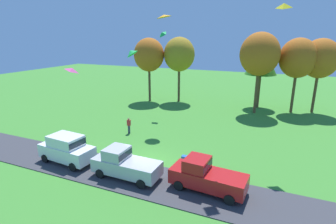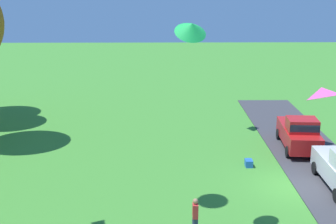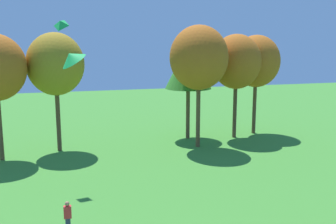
{
  "view_description": "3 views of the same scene",
  "coord_description": "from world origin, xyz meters",
  "px_view_note": "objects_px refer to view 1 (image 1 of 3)",
  "views": [
    {
      "loc": [
        9.24,
        -16.97,
        9.97
      ],
      "look_at": [
        0.02,
        4.47,
        3.14
      ],
      "focal_mm": 28.0,
      "sensor_mm": 36.0,
      "label": 1
    },
    {
      "loc": [
        -21.87,
        6.66,
        10.02
      ],
      "look_at": [
        1.66,
        6.32,
        3.52
      ],
      "focal_mm": 50.0,
      "sensor_mm": 36.0,
      "label": 2
    },
    {
      "loc": [
        -4.96,
        -12.71,
        9.17
      ],
      "look_at": [
        0.48,
        6.62,
        5.49
      ],
      "focal_mm": 42.0,
      "sensor_mm": 36.0,
      "label": 3
    }
  ],
  "objects_px": {
    "car_suv_far_end": "(67,148)",
    "cooler_box": "(185,158)",
    "tree_far_left": "(149,55)",
    "kite_diamond_trailing_tail": "(162,34)",
    "tree_lone_near": "(262,59)",
    "kite_diamond_near_flag": "(73,70)",
    "kite_diamond_over_trees": "(284,6)",
    "tree_right_of_center": "(260,54)",
    "kite_delta_high_right": "(131,52)",
    "tree_left_of_center": "(179,55)",
    "car_pickup_by_flagpole": "(124,163)",
    "tree_center_back": "(320,59)",
    "person_watching_sky": "(129,125)",
    "kite_delta_mid_center": "(164,16)",
    "car_pickup_mid_row": "(205,175)",
    "tree_far_right": "(298,58)"
  },
  "relations": [
    {
      "from": "cooler_box",
      "to": "kite_diamond_trailing_tail",
      "type": "distance_m",
      "value": 17.08
    },
    {
      "from": "car_pickup_by_flagpole",
      "to": "person_watching_sky",
      "type": "bearing_deg",
      "value": 119.38
    },
    {
      "from": "tree_far_left",
      "to": "kite_diamond_over_trees",
      "type": "xyz_separation_m",
      "value": [
        18.37,
        -14.09,
        4.92
      ]
    },
    {
      "from": "tree_far_left",
      "to": "kite_diamond_near_flag",
      "type": "height_order",
      "value": "tree_far_left"
    },
    {
      "from": "tree_center_back",
      "to": "tree_lone_near",
      "type": "bearing_deg",
      "value": -178.12
    },
    {
      "from": "car_suv_far_end",
      "to": "kite_diamond_trailing_tail",
      "type": "distance_m",
      "value": 18.21
    },
    {
      "from": "car_pickup_mid_row",
      "to": "person_watching_sky",
      "type": "relative_size",
      "value": 3.0
    },
    {
      "from": "kite_diamond_over_trees",
      "to": "car_pickup_by_flagpole",
      "type": "bearing_deg",
      "value": -141.05
    },
    {
      "from": "cooler_box",
      "to": "kite_delta_high_right",
      "type": "bearing_deg",
      "value": 151.64
    },
    {
      "from": "kite_diamond_near_flag",
      "to": "kite_diamond_trailing_tail",
      "type": "relative_size",
      "value": 1.1
    },
    {
      "from": "person_watching_sky",
      "to": "kite_diamond_over_trees",
      "type": "bearing_deg",
      "value": -1.09
    },
    {
      "from": "tree_center_back",
      "to": "car_pickup_mid_row",
      "type": "bearing_deg",
      "value": -109.2
    },
    {
      "from": "car_pickup_mid_row",
      "to": "tree_far_left",
      "type": "relative_size",
      "value": 0.53
    },
    {
      "from": "car_pickup_by_flagpole",
      "to": "tree_left_of_center",
      "type": "height_order",
      "value": "tree_left_of_center"
    },
    {
      "from": "kite_delta_mid_center",
      "to": "car_suv_far_end",
      "type": "bearing_deg",
      "value": -106.55
    },
    {
      "from": "tree_right_of_center",
      "to": "kite_diamond_over_trees",
      "type": "height_order",
      "value": "kite_diamond_over_trees"
    },
    {
      "from": "car_suv_far_end",
      "to": "cooler_box",
      "type": "height_order",
      "value": "car_suv_far_end"
    },
    {
      "from": "person_watching_sky",
      "to": "cooler_box",
      "type": "height_order",
      "value": "person_watching_sky"
    },
    {
      "from": "kite_diamond_over_trees",
      "to": "tree_center_back",
      "type": "bearing_deg",
      "value": 74.25
    },
    {
      "from": "car_pickup_mid_row",
      "to": "tree_lone_near",
      "type": "distance_m",
      "value": 24.24
    },
    {
      "from": "tree_left_of_center",
      "to": "tree_lone_near",
      "type": "distance_m",
      "value": 11.8
    },
    {
      "from": "kite_diamond_over_trees",
      "to": "kite_diamond_trailing_tail",
      "type": "bearing_deg",
      "value": 148.29
    },
    {
      "from": "car_suv_far_end",
      "to": "tree_far_left",
      "type": "relative_size",
      "value": 0.49
    },
    {
      "from": "tree_far_left",
      "to": "kite_diamond_over_trees",
      "type": "height_order",
      "value": "kite_diamond_over_trees"
    },
    {
      "from": "tree_left_of_center",
      "to": "tree_lone_near",
      "type": "height_order",
      "value": "tree_left_of_center"
    },
    {
      "from": "tree_right_of_center",
      "to": "kite_diamond_near_flag",
      "type": "xyz_separation_m",
      "value": [
        -15.13,
        -16.65,
        -0.78
      ]
    },
    {
      "from": "kite_diamond_near_flag",
      "to": "kite_diamond_over_trees",
      "type": "xyz_separation_m",
      "value": [
        17.5,
        3.08,
        5.13
      ]
    },
    {
      "from": "car_suv_far_end",
      "to": "car_pickup_mid_row",
      "type": "distance_m",
      "value": 11.35
    },
    {
      "from": "tree_center_back",
      "to": "kite_diamond_near_flag",
      "type": "relative_size",
      "value": 9.68
    },
    {
      "from": "car_suv_far_end",
      "to": "kite_diamond_over_trees",
      "type": "distance_m",
      "value": 19.79
    },
    {
      "from": "tree_right_of_center",
      "to": "tree_lone_near",
      "type": "distance_m",
      "value": 3.17
    },
    {
      "from": "tree_center_back",
      "to": "kite_delta_mid_center",
      "type": "distance_m",
      "value": 21.1
    },
    {
      "from": "car_pickup_by_flagpole",
      "to": "kite_diamond_over_trees",
      "type": "height_order",
      "value": "kite_diamond_over_trees"
    },
    {
      "from": "tree_right_of_center",
      "to": "tree_far_right",
      "type": "bearing_deg",
      "value": 26.4
    },
    {
      "from": "car_suv_far_end",
      "to": "tree_center_back",
      "type": "bearing_deg",
      "value": 51.12
    },
    {
      "from": "tree_far_left",
      "to": "tree_far_right",
      "type": "xyz_separation_m",
      "value": [
        20.52,
        1.72,
        0.05
      ]
    },
    {
      "from": "car_pickup_by_flagpole",
      "to": "tree_far_left",
      "type": "bearing_deg",
      "value": 112.6
    },
    {
      "from": "car_pickup_mid_row",
      "to": "tree_right_of_center",
      "type": "relative_size",
      "value": 0.49
    },
    {
      "from": "tree_far_left",
      "to": "tree_lone_near",
      "type": "distance_m",
      "value": 16.29
    },
    {
      "from": "tree_left_of_center",
      "to": "kite_delta_mid_center",
      "type": "xyz_separation_m",
      "value": [
        2.62,
        -11.45,
        4.69
      ]
    },
    {
      "from": "kite_delta_high_right",
      "to": "cooler_box",
      "type": "bearing_deg",
      "value": -28.36
    },
    {
      "from": "car_pickup_mid_row",
      "to": "kite_diamond_over_trees",
      "type": "height_order",
      "value": "kite_diamond_over_trees"
    },
    {
      "from": "car_pickup_by_flagpole",
      "to": "person_watching_sky",
      "type": "xyz_separation_m",
      "value": [
        -4.4,
        7.82,
        -0.23
      ]
    },
    {
      "from": "tree_far_left",
      "to": "person_watching_sky",
      "type": "bearing_deg",
      "value": -71.56
    },
    {
      "from": "car_pickup_mid_row",
      "to": "tree_left_of_center",
      "type": "xyz_separation_m",
      "value": [
        -10.51,
        22.48,
        6.13
      ]
    },
    {
      "from": "tree_right_of_center",
      "to": "kite_delta_high_right",
      "type": "relative_size",
      "value": 8.68
    },
    {
      "from": "tree_left_of_center",
      "to": "tree_lone_near",
      "type": "xyz_separation_m",
      "value": [
        11.75,
        1.03,
        -0.37
      ]
    },
    {
      "from": "person_watching_sky",
      "to": "kite_diamond_trailing_tail",
      "type": "height_order",
      "value": "kite_diamond_trailing_tail"
    },
    {
      "from": "car_pickup_by_flagpole",
      "to": "tree_right_of_center",
      "type": "bearing_deg",
      "value": 71.72
    },
    {
      "from": "kite_diamond_trailing_tail",
      "to": "tree_lone_near",
      "type": "bearing_deg",
      "value": 36.07
    }
  ]
}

